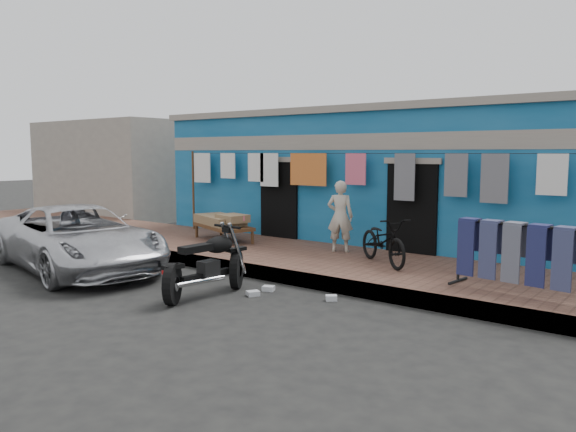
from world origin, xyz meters
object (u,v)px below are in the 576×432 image
object	(u,v)px
motorcycle	(206,262)
jeans_rack	(526,258)
seated_person	(340,216)
bicycle	(383,235)
charpoy	(223,227)
car	(78,237)

from	to	relation	value
motorcycle	jeans_rack	world-z (taller)	jeans_rack
seated_person	bicycle	xyz separation A→B (m)	(1.35, -0.63, -0.20)
seated_person	charpoy	bearing A→B (deg)	-13.80
bicycle	charpoy	bearing A→B (deg)	122.25
motorcycle	seated_person	bearing A→B (deg)	88.55
jeans_rack	motorcycle	bearing A→B (deg)	-152.01
car	charpoy	distance (m)	3.41
seated_person	charpoy	size ratio (longest dim) A/B	0.73
car	charpoy	bearing A→B (deg)	-1.11
car	bicycle	xyz separation A→B (m)	(5.05, 3.13, 0.13)
motorcycle	jeans_rack	xyz separation A→B (m)	(4.31, 2.29, 0.24)
seated_person	jeans_rack	bearing A→B (deg)	140.41
seated_person	jeans_rack	world-z (taller)	seated_person
bicycle	jeans_rack	bearing A→B (deg)	-69.12
jeans_rack	car	bearing A→B (deg)	-162.53
motorcycle	charpoy	distance (m)	4.20
charpoy	motorcycle	bearing A→B (deg)	-49.39
car	charpoy	xyz separation A→B (m)	(0.71, 3.34, -0.10)
seated_person	motorcycle	xyz separation A→B (m)	(-0.25, -3.60, -0.44)
motorcycle	charpoy	world-z (taller)	motorcycle
bicycle	charpoy	xyz separation A→B (m)	(-4.34, 0.21, -0.23)
bicycle	car	bearing A→B (deg)	156.80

